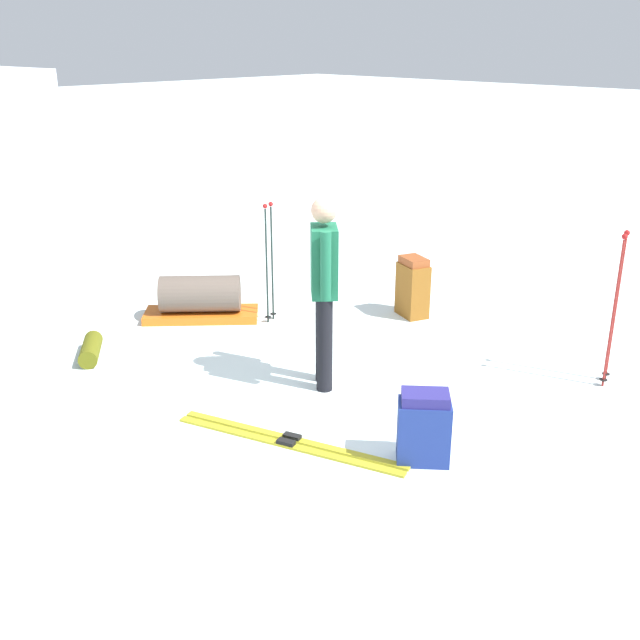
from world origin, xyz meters
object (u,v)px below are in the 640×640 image
object	(u,v)px
ski_pair_near	(289,442)
backpack_large_dark	(413,287)
ski_poles_planted_near	(616,302)
backpack_bright	(424,428)
sleeping_mat_rolled	(91,349)
skier_standing	(324,283)
ski_poles_planted_far	(269,257)
gear_sled	(201,299)

from	to	relation	value
ski_pair_near	backpack_large_dark	bearing A→B (deg)	20.54
ski_pair_near	ski_poles_planted_near	bearing A→B (deg)	-24.32
backpack_large_dark	backpack_bright	world-z (taller)	backpack_large_dark
ski_pair_near	sleeping_mat_rolled	size ratio (longest dim) A/B	3.41
skier_standing	ski_poles_planted_far	size ratio (longest dim) A/B	1.30
ski_poles_planted_near	gear_sled	world-z (taller)	ski_poles_planted_near
ski_pair_near	gear_sled	bearing A→B (deg)	66.44
backpack_large_dark	backpack_bright	size ratio (longest dim) A/B	1.21
skier_standing	ski_poles_planted_near	size ratio (longest dim) A/B	1.22
sleeping_mat_rolled	ski_poles_planted_far	bearing A→B (deg)	-13.94
backpack_bright	ski_poles_planted_near	xyz separation A→B (m)	(2.21, -0.36, 0.50)
ski_poles_planted_near	sleeping_mat_rolled	distance (m)	4.87
backpack_large_dark	gear_sled	xyz separation A→B (m)	(-1.71, 1.59, -0.11)
backpack_large_dark	sleeping_mat_rolled	distance (m)	3.46
ski_poles_planted_near	backpack_bright	bearing A→B (deg)	170.81
skier_standing	sleeping_mat_rolled	size ratio (longest dim) A/B	3.09
backpack_large_dark	sleeping_mat_rolled	size ratio (longest dim) A/B	1.22
skier_standing	ski_poles_planted_far	xyz separation A→B (m)	(0.74, 1.54, -0.23)
skier_standing	gear_sled	bearing A→B (deg)	83.68
ski_pair_near	ski_poles_planted_far	world-z (taller)	ski_poles_planted_far
backpack_large_dark	ski_poles_planted_far	xyz separation A→B (m)	(-1.22, 1.00, 0.40)
backpack_bright	gear_sled	distance (m)	3.60
backpack_large_dark	ski_poles_planted_near	world-z (taller)	ski_poles_planted_near
backpack_large_dark	ski_pair_near	bearing A→B (deg)	-159.46
ski_poles_planted_far	gear_sled	distance (m)	0.92
ski_poles_planted_far	sleeping_mat_rolled	world-z (taller)	ski_poles_planted_far
ski_poles_planted_far	sleeping_mat_rolled	bearing A→B (deg)	166.06
skier_standing	ski_pair_near	distance (m)	1.43
ski_pair_near	ski_poles_planted_near	xyz separation A→B (m)	(2.73, -1.24, 0.76)
backpack_bright	ski_poles_planted_far	distance (m)	3.20
backpack_large_dark	sleeping_mat_rolled	bearing A→B (deg)	154.74
ski_pair_near	ski_poles_planted_near	size ratio (longest dim) A/B	1.34
ski_poles_planted_near	ski_poles_planted_far	world-z (taller)	ski_poles_planted_near
backpack_bright	sleeping_mat_rolled	bearing A→B (deg)	102.64
skier_standing	sleeping_mat_rolled	distance (m)	2.49
skier_standing	gear_sled	distance (m)	2.26
backpack_bright	gear_sled	bearing A→B (deg)	79.78
ski_poles_planted_far	gear_sled	xyz separation A→B (m)	(-0.50, 0.59, -0.50)
skier_standing	ski_poles_planted_near	bearing A→B (deg)	-44.43
skier_standing	gear_sled	world-z (taller)	skier_standing
backpack_bright	gear_sled	xyz separation A→B (m)	(0.64, 3.55, -0.05)
gear_sled	skier_standing	bearing A→B (deg)	-96.32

